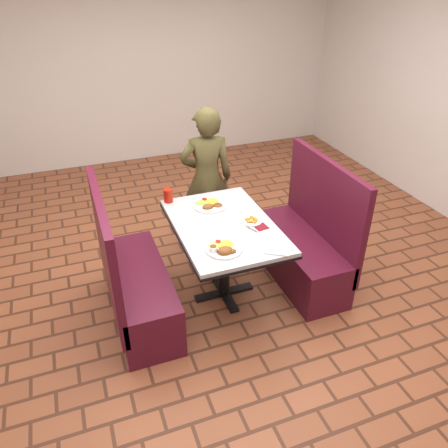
{
  "coord_description": "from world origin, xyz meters",
  "views": [
    {
      "loc": [
        -1.1,
        -2.92,
        2.62
      ],
      "look_at": [
        0.0,
        0.0,
        0.75
      ],
      "focal_mm": 35.0,
      "sensor_mm": 36.0,
      "label": 1
    }
  ],
  "objects_px": {
    "booth_bench_right": "(303,247)",
    "red_tumbler": "(168,195)",
    "diner_person": "(207,179)",
    "plantain_plate": "(252,220)",
    "near_dinner_plate": "(223,247)",
    "far_dinner_plate": "(209,203)",
    "booth_bench_left": "(134,285)",
    "dining_table": "(224,234)"
  },
  "relations": [
    {
      "from": "booth_bench_left",
      "to": "booth_bench_right",
      "type": "distance_m",
      "value": 1.6
    },
    {
      "from": "near_dinner_plate",
      "to": "plantain_plate",
      "type": "height_order",
      "value": "near_dinner_plate"
    },
    {
      "from": "near_dinner_plate",
      "to": "plantain_plate",
      "type": "distance_m",
      "value": 0.49
    },
    {
      "from": "booth_bench_right",
      "to": "near_dinner_plate",
      "type": "height_order",
      "value": "booth_bench_right"
    },
    {
      "from": "booth_bench_left",
      "to": "near_dinner_plate",
      "type": "height_order",
      "value": "booth_bench_left"
    },
    {
      "from": "booth_bench_right",
      "to": "red_tumbler",
      "type": "xyz_separation_m",
      "value": [
        -1.13,
        0.55,
        0.48
      ]
    },
    {
      "from": "booth_bench_right",
      "to": "far_dinner_plate",
      "type": "bearing_deg",
      "value": 157.1
    },
    {
      "from": "far_dinner_plate",
      "to": "booth_bench_right",
      "type": "bearing_deg",
      "value": -22.9
    },
    {
      "from": "booth_bench_right",
      "to": "far_dinner_plate",
      "type": "height_order",
      "value": "booth_bench_right"
    },
    {
      "from": "booth_bench_right",
      "to": "booth_bench_left",
      "type": "bearing_deg",
      "value": 180.0
    },
    {
      "from": "far_dinner_plate",
      "to": "plantain_plate",
      "type": "xyz_separation_m",
      "value": [
        0.24,
        -0.39,
        -0.02
      ]
    },
    {
      "from": "near_dinner_plate",
      "to": "red_tumbler",
      "type": "xyz_separation_m",
      "value": [
        -0.19,
        0.91,
        0.03
      ]
    },
    {
      "from": "booth_bench_left",
      "to": "plantain_plate",
      "type": "height_order",
      "value": "booth_bench_left"
    },
    {
      "from": "plantain_plate",
      "to": "near_dinner_plate",
      "type": "bearing_deg",
      "value": -139.52
    },
    {
      "from": "booth_bench_right",
      "to": "plantain_plate",
      "type": "height_order",
      "value": "booth_bench_right"
    },
    {
      "from": "dining_table",
      "to": "plantain_plate",
      "type": "relative_size",
      "value": 6.74
    },
    {
      "from": "dining_table",
      "to": "booth_bench_left",
      "type": "height_order",
      "value": "booth_bench_left"
    },
    {
      "from": "dining_table",
      "to": "diner_person",
      "type": "height_order",
      "value": "diner_person"
    },
    {
      "from": "booth_bench_left",
      "to": "diner_person",
      "type": "distance_m",
      "value": 1.39
    },
    {
      "from": "booth_bench_left",
      "to": "far_dinner_plate",
      "type": "height_order",
      "value": "booth_bench_left"
    },
    {
      "from": "dining_table",
      "to": "red_tumbler",
      "type": "xyz_separation_m",
      "value": [
        -0.33,
        0.55,
        0.16
      ]
    },
    {
      "from": "dining_table",
      "to": "far_dinner_plate",
      "type": "relative_size",
      "value": 4.01
    },
    {
      "from": "dining_table",
      "to": "red_tumbler",
      "type": "bearing_deg",
      "value": 121.22
    },
    {
      "from": "diner_person",
      "to": "near_dinner_plate",
      "type": "relative_size",
      "value": 5.24
    },
    {
      "from": "dining_table",
      "to": "diner_person",
      "type": "bearing_deg",
      "value": 80.34
    },
    {
      "from": "booth_bench_right",
      "to": "red_tumbler",
      "type": "distance_m",
      "value": 1.35
    },
    {
      "from": "booth_bench_left",
      "to": "near_dinner_plate",
      "type": "bearing_deg",
      "value": -28.73
    },
    {
      "from": "diner_person",
      "to": "near_dinner_plate",
      "type": "distance_m",
      "value": 1.32
    },
    {
      "from": "booth_bench_left",
      "to": "booth_bench_right",
      "type": "bearing_deg",
      "value": 0.0
    },
    {
      "from": "near_dinner_plate",
      "to": "far_dinner_plate",
      "type": "bearing_deg",
      "value": 79.62
    },
    {
      "from": "booth_bench_left",
      "to": "plantain_plate",
      "type": "xyz_separation_m",
      "value": [
        1.03,
        -0.04,
        0.43
      ]
    },
    {
      "from": "dining_table",
      "to": "red_tumbler",
      "type": "height_order",
      "value": "red_tumbler"
    },
    {
      "from": "diner_person",
      "to": "red_tumbler",
      "type": "distance_m",
      "value": 0.62
    },
    {
      "from": "dining_table",
      "to": "plantain_plate",
      "type": "height_order",
      "value": "plantain_plate"
    },
    {
      "from": "dining_table",
      "to": "far_dinner_plate",
      "type": "xyz_separation_m",
      "value": [
        -0.01,
        0.34,
        0.12
      ]
    },
    {
      "from": "diner_person",
      "to": "plantain_plate",
      "type": "bearing_deg",
      "value": 103.91
    },
    {
      "from": "near_dinner_plate",
      "to": "far_dinner_plate",
      "type": "distance_m",
      "value": 0.71
    },
    {
      "from": "booth_bench_left",
      "to": "diner_person",
      "type": "xyz_separation_m",
      "value": [
        0.95,
        0.92,
        0.41
      ]
    },
    {
      "from": "booth_bench_right",
      "to": "plantain_plate",
      "type": "bearing_deg",
      "value": -175.62
    },
    {
      "from": "booth_bench_right",
      "to": "dining_table",
      "type": "bearing_deg",
      "value": 180.0
    },
    {
      "from": "diner_person",
      "to": "dining_table",
      "type": "bearing_deg",
      "value": 89.81
    },
    {
      "from": "far_dinner_plate",
      "to": "booth_bench_left",
      "type": "bearing_deg",
      "value": -156.5
    }
  ]
}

